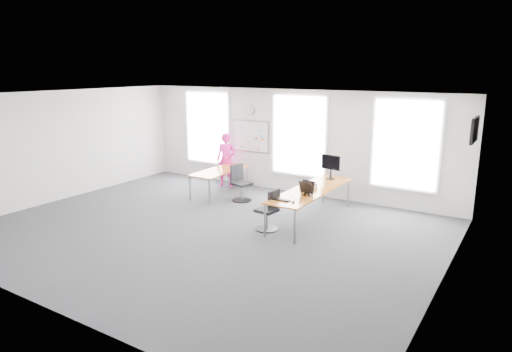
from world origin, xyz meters
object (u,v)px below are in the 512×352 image
Objects in this scene: desk_left at (220,172)px; person at (226,160)px; desk_right at (311,191)px; headphones at (307,194)px; chair_right at (269,212)px; keyboard at (281,200)px; chair_left at (240,185)px; monitor at (331,165)px.

desk_left is 0.99m from person.
desk_left is at bearing 167.69° from desk_right.
desk_right is 0.64m from headphones.
desk_left is at bearing 165.59° from headphones.
chair_right is at bearing -62.66° from person.
desk_left is at bearing 147.10° from keyboard.
chair_right is at bearing 167.16° from keyboard.
chair_left is 1.58× the size of monitor.
headphones is at bearing -21.17° from desk_left.
desk_right is 3.20× the size of chair_left.
person reaches higher than chair_left.
person reaches higher than keyboard.
desk_right is at bearing 82.00° from keyboard.
person is at bearing 140.17° from keyboard.
chair_left is at bearing 141.29° from keyboard.
chair_right reaches higher than desk_left.
person reaches higher than desk_right.
chair_right is at bearing -135.79° from headphones.
keyboard is at bearing -31.82° from desk_left.
person is (-3.63, 1.59, 0.10)m from desk_right.
headphones is (3.40, -1.32, 0.16)m from desk_left.
desk_left is 0.88m from chair_left.
chair_left reaches higher than headphones.
person is 4.47m from keyboard.
desk_left is 11.09× the size of headphones.
chair_right is at bearing -115.90° from chair_left.
chair_left is (-2.39, 0.53, -0.29)m from desk_right.
desk_right is 1.28m from chair_right.
person is 4.16× the size of keyboard.
headphones is 1.83m from monitor.
chair_right reaches higher than headphones.
chair_left is at bearing -12.06° from desk_left.
headphones is at bearing 132.82° from chair_right.
keyboard is at bearing 83.60° from chair_right.
person is at bearing 156.34° from desk_right.
chair_left is 2.86m from keyboard.
monitor is (2.38, 0.65, 0.72)m from chair_left.
desk_left is 3.65m from headphones.
headphones is at bearing 60.73° from keyboard.
monitor is (-0.02, 1.18, 0.43)m from desk_right.
person is 4.40m from headphones.
monitor reaches higher than keyboard.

